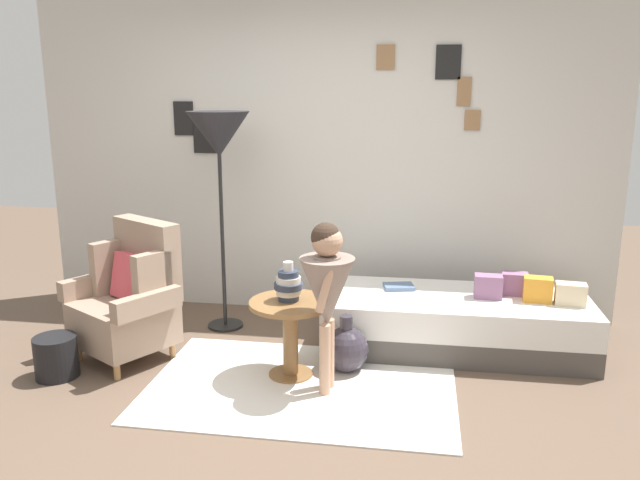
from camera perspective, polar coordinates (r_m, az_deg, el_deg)
The scene contains 16 objects.
ground_plane at distance 3.83m, azimuth -4.64°, elevation -15.74°, with size 12.00×12.00×0.00m, color brown.
gallery_wall at distance 5.29m, azimuth 0.11°, elevation 7.34°, with size 4.80×0.12×2.60m.
rug at distance 4.17m, azimuth -1.68°, elevation -13.03°, with size 1.95×1.30×0.01m, color silver.
armchair at distance 4.66m, azimuth -16.70°, elevation -4.98°, with size 0.90×0.84×0.97m.
daybed at distance 4.78m, azimuth 12.10°, elevation -7.25°, with size 1.90×0.81×0.40m.
pillow_head at distance 4.74m, azimuth 21.66°, elevation -4.56°, with size 0.20×0.12×0.15m, color beige.
pillow_mid at distance 4.74m, azimuth 19.04°, elevation -4.23°, with size 0.20×0.12×0.18m, color orange.
pillow_back at distance 4.84m, azimuth 17.13°, elevation -3.79°, with size 0.19×0.12×0.16m, color gray.
pillow_extra at distance 4.71m, azimuth 14.92°, elevation -4.07°, with size 0.19×0.12×0.17m, color gray.
side_table at distance 4.18m, azimuth -2.69°, elevation -7.50°, with size 0.54×0.54×0.52m.
vase_striped at distance 4.11m, azimuth -2.87°, elevation -4.04°, with size 0.19×0.19×0.26m.
floor_lamp at distance 4.88m, azimuth -9.11°, elevation 8.89°, with size 0.47×0.47×1.71m.
person_child at distance 3.86m, azimuth 0.64°, elevation -4.21°, with size 0.34×0.34×1.09m.
book_on_daybed at distance 4.82m, azimuth 7.12°, elevation -4.19°, with size 0.22×0.16×0.03m, color slate.
demijohn_near at distance 4.33m, azimuth 2.35°, elevation -9.76°, with size 0.31×0.31×0.39m.
magazine_basket at distance 4.60m, azimuth -22.69°, elevation -9.69°, with size 0.28×0.28×0.28m, color black.
Camera 1 is at (0.82, -3.24, 1.87)m, focal length 35.50 mm.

